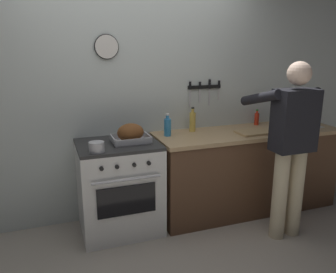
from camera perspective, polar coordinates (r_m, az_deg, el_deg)
wall_back at (r=3.58m, az=-6.28°, el=6.95°), size 6.00×0.13×2.60m
counter_block at (r=3.93m, az=12.87°, el=-5.31°), size 2.03×0.65×0.90m
stove at (r=3.42m, az=-8.05°, el=-8.34°), size 0.76×0.67×0.90m
person_cook at (r=3.33m, az=19.74°, el=-0.59°), size 0.51×0.63×1.66m
roasting_pan at (r=3.25m, az=-6.22°, el=0.43°), size 0.35×0.26×0.18m
saucepan at (r=3.02m, az=-11.75°, el=-1.70°), size 0.14×0.14×0.09m
cutting_board at (r=3.70m, az=14.10°, el=0.69°), size 0.36×0.24×0.02m
bottle_cooking_oil at (r=3.66m, az=4.09°, el=2.52°), size 0.07×0.07×0.26m
bottle_hot_sauce at (r=4.09m, az=14.48°, el=2.91°), size 0.05×0.05×0.18m
bottle_dish_soap at (r=3.47m, az=-0.07°, el=1.63°), size 0.07×0.07×0.23m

